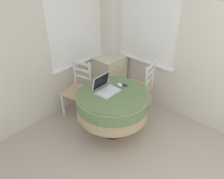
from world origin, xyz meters
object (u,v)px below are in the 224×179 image
computer_mouse (120,85)px  corner_cabinet (110,75)px  round_dining_table (113,103)px  dining_chair_near_right_window (141,87)px  dining_chair_near_back_window (78,90)px  cell_phone (124,85)px  laptop (106,88)px

computer_mouse → corner_cabinet: corner_cabinet is taller
round_dining_table → corner_cabinet: bearing=44.8°
dining_chair_near_right_window → corner_cabinet: size_ratio=1.20×
round_dining_table → dining_chair_near_right_window: (0.79, 0.06, -0.12)m
round_dining_table → dining_chair_near_back_window: size_ratio=1.13×
round_dining_table → dining_chair_near_right_window: bearing=4.3°
round_dining_table → cell_phone: (0.27, 0.02, 0.17)m
dining_chair_near_right_window → round_dining_table: bearing=-175.7°
cell_phone → dining_chair_near_right_window: bearing=4.3°
cell_phone → corner_cabinet: corner_cabinet is taller
dining_chair_near_right_window → corner_cabinet: bearing=86.5°
round_dining_table → computer_mouse: bearing=13.9°
laptop → dining_chair_near_back_window: bearing=87.2°
dining_chair_near_back_window → laptop: bearing=-92.8°
round_dining_table → dining_chair_near_right_window: 0.81m
round_dining_table → laptop: (-0.02, 0.12, 0.21)m
round_dining_table → computer_mouse: size_ratio=11.07×
laptop → cell_phone: size_ratio=2.58×
dining_chair_near_back_window → computer_mouse: bearing=-75.2°
dining_chair_near_right_window → corner_cabinet: dining_chair_near_right_window is taller
round_dining_table → dining_chair_near_back_window: bearing=89.2°
dining_chair_near_right_window → corner_cabinet: (0.05, 0.78, -0.06)m
computer_mouse → corner_cabinet: 1.07m
laptop → dining_chair_near_back_window: (0.03, 0.68, -0.33)m
cell_phone → dining_chair_near_back_window: (-0.26, 0.78, -0.28)m
dining_chair_near_back_window → dining_chair_near_right_window: size_ratio=1.00×
computer_mouse → dining_chair_near_right_window: bearing=0.8°
laptop → dining_chair_near_back_window: 0.76m
laptop → dining_chair_near_right_window: bearing=-4.0°
round_dining_table → computer_mouse: 0.28m
computer_mouse → dining_chair_near_back_window: 0.83m
computer_mouse → dining_chair_near_back_window: bearing=104.8°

